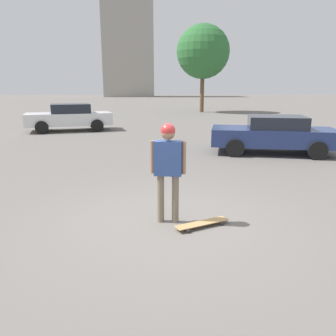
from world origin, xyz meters
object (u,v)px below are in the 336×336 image
Objects in this scene: person at (168,161)px; car_parked_near at (273,134)px; skateboard at (202,223)px; car_parked_far at (70,117)px.

person reaches higher than car_parked_near.
car_parked_near is (-3.60, -6.33, 0.65)m from skateboard.
person reaches higher than car_parked_far.
person is 1.23m from skateboard.
skateboard is (-0.58, 0.25, -1.06)m from person.
car_parked_near is (-4.18, -6.08, -0.40)m from person.
person is 7.39m from car_parked_near.
car_parked_near is at bearing 65.03° from person.
car_parked_far reaches higher than skateboard.
skateboard is 14.37m from car_parked_far.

